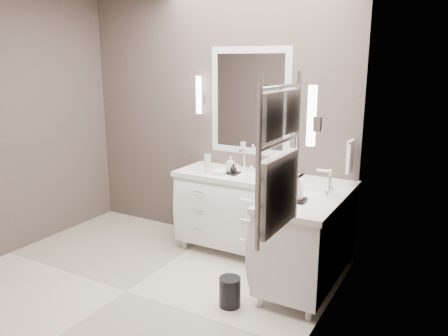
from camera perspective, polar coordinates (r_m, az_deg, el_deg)
The scene contains 18 objects.
floor at distance 4.05m, azimuth -12.66°, elevation -15.49°, with size 3.20×3.00×0.01m, color silver.
wall_back at distance 4.79m, azimuth -1.44°, elevation 6.54°, with size 3.20×0.01×2.70m, color #4F433F.
wall_right at distance 2.78m, azimuth 11.29°, elevation 0.99°, with size 0.01×3.00×2.70m, color #4F433F.
vanity_back at distance 4.54m, azimuth 1.72°, elevation -5.11°, with size 1.24×0.59×0.97m.
vanity_right at distance 3.94m, azimuth 10.95°, elevation -8.37°, with size 0.59×1.24×0.97m.
mirror_back at distance 4.55m, azimuth 3.37°, elevation 8.67°, with size 0.90×0.02×1.10m.
mirror_right at distance 3.51m, azimuth 15.31°, elevation 6.71°, with size 0.02×0.90×1.10m.
sconce_back at distance 4.77m, azimuth -3.32°, elevation 9.42°, with size 0.06×0.06×0.40m.
sconce_right at distance 2.97m, azimuth 11.38°, elevation 6.55°, with size 0.06×0.06×0.40m.
towel_bar_corner at distance 4.13m, azimuth 16.16°, elevation 1.54°, with size 0.03×0.22×0.30m.
towel_ladder at distance 2.42m, azimuth 7.14°, elevation 0.29°, with size 0.06×0.58×0.90m.
waste_bin at distance 3.70m, azimuth 0.77°, elevation -15.87°, with size 0.18×0.18×0.25m, color black.
amenity_tray_back at distance 4.39m, azimuth 1.07°, elevation -0.62°, with size 0.15×0.12×0.02m, color black.
amenity_tray_right at distance 3.58m, azimuth 9.72°, elevation -4.18°, with size 0.11×0.15×0.02m, color black.
water_bottle at distance 4.42m, azimuth -2.17°, elevation 0.57°, with size 0.07×0.07×0.19m, color silver.
soap_bottle_a at distance 4.40m, azimuth 0.85°, elevation 0.57°, with size 0.07×0.07×0.15m, color white.
soap_bottle_b at distance 4.34m, azimuth 1.23°, elevation -0.03°, with size 0.07×0.07×0.09m, color black.
soap_bottle_c at distance 3.55m, azimuth 9.79°, elevation -2.71°, with size 0.06×0.07×0.17m, color white.
Camera 1 is at (2.43, -2.58, 1.95)m, focal length 35.00 mm.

